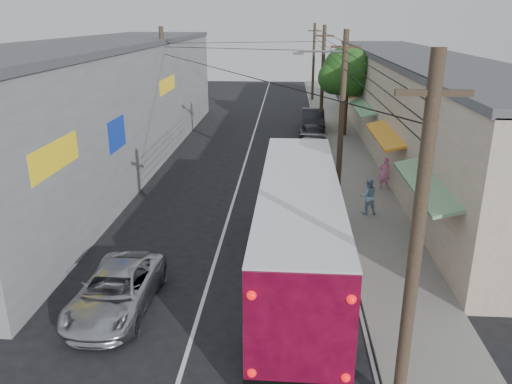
% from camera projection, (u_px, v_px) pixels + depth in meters
% --- Properties ---
extents(ground, '(120.00, 120.00, 0.00)m').
position_uv_depth(ground, '(189.00, 346.00, 13.62)').
color(ground, black).
rests_on(ground, ground).
extents(sidewalk, '(3.00, 80.00, 0.12)m').
position_uv_depth(sidewalk, '(348.00, 156.00, 32.05)').
color(sidewalk, slate).
rests_on(sidewalk, ground).
extents(building_right, '(7.09, 40.00, 6.25)m').
position_uv_depth(building_right, '(416.00, 104.00, 32.65)').
color(building_right, beige).
rests_on(building_right, ground).
extents(building_left, '(7.20, 36.00, 7.25)m').
position_uv_depth(building_left, '(103.00, 103.00, 29.86)').
color(building_left, gray).
rests_on(building_left, ground).
extents(utility_poles, '(11.80, 45.28, 8.00)m').
position_uv_depth(utility_poles, '(297.00, 91.00, 31.21)').
color(utility_poles, '#473828').
rests_on(utility_poles, ground).
extents(street_tree, '(4.40, 4.00, 6.60)m').
position_uv_depth(street_tree, '(348.00, 73.00, 36.17)').
color(street_tree, '#3F2B19').
rests_on(street_tree, ground).
extents(coach_bus, '(2.94, 12.22, 3.51)m').
position_uv_depth(coach_bus, '(298.00, 228.00, 16.70)').
color(coach_bus, silver).
rests_on(coach_bus, ground).
extents(jeepney, '(2.23, 4.69, 1.29)m').
position_uv_depth(jeepney, '(116.00, 291.00, 15.15)').
color(jeepney, '#B8B8BF').
rests_on(jeepney, ground).
extents(parked_suv, '(2.72, 5.35, 1.49)m').
position_uv_depth(parked_suv, '(310.00, 153.00, 30.09)').
color(parked_suv, '#97989E').
rests_on(parked_suv, ground).
extents(parked_car_mid, '(2.05, 4.01, 1.31)m').
position_uv_depth(parked_car_mid, '(312.00, 134.00, 35.59)').
color(parked_car_mid, '#26252A').
rests_on(parked_car_mid, ground).
extents(parked_car_far, '(1.78, 4.96, 1.63)m').
position_uv_depth(parked_car_far, '(313.00, 120.00, 39.67)').
color(parked_car_far, '#222227').
rests_on(parked_car_far, ground).
extents(pedestrian_near, '(0.67, 0.51, 1.66)m').
position_uv_depth(pedestrian_near, '(384.00, 173.00, 25.58)').
color(pedestrian_near, pink).
rests_on(pedestrian_near, sidewalk).
extents(pedestrian_far, '(0.87, 0.71, 1.67)m').
position_uv_depth(pedestrian_far, '(368.00, 196.00, 22.27)').
color(pedestrian_far, '#95BAD9').
rests_on(pedestrian_far, sidewalk).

